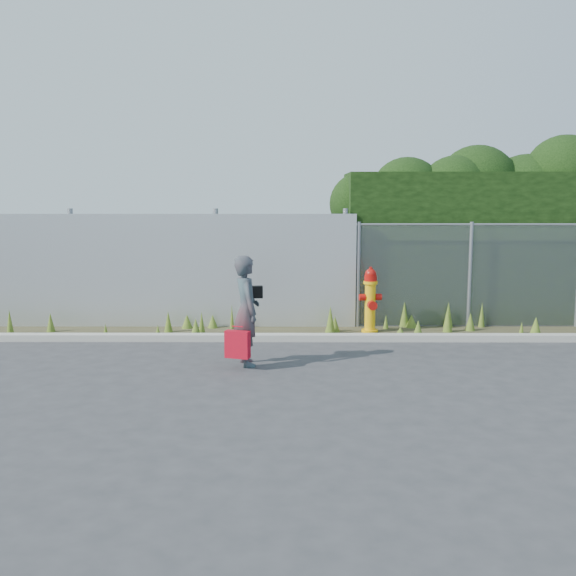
{
  "coord_description": "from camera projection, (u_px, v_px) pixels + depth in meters",
  "views": [
    {
      "loc": [
        -0.26,
        -9.27,
        2.51
      ],
      "look_at": [
        -0.3,
        1.4,
        1.0
      ],
      "focal_mm": 40.0,
      "sensor_mm": 36.0,
      "label": 1
    }
  ],
  "objects": [
    {
      "name": "corrugated_fence",
      "position": [
        136.0,
        271.0,
        12.36
      ],
      "size": [
        8.5,
        0.21,
        2.3
      ],
      "color": "#B1B5B9",
      "rests_on": "ground"
    },
    {
      "name": "woman",
      "position": [
        246.0,
        311.0,
        9.59
      ],
      "size": [
        0.56,
        0.69,
        1.66
      ],
      "primitive_type": "imported",
      "rotation": [
        0.0,
        0.0,
        1.87
      ],
      "color": "#10636A",
      "rests_on": "ground"
    },
    {
      "name": "chainlink_fence",
      "position": [
        524.0,
        275.0,
        12.34
      ],
      "size": [
        6.5,
        0.07,
        2.05
      ],
      "color": "gray",
      "rests_on": "ground"
    },
    {
      "name": "fire_hydrant",
      "position": [
        370.0,
        301.0,
        11.88
      ],
      "size": [
        0.42,
        0.37,
        1.24
      ],
      "rotation": [
        0.0,
        0.0,
        0.13
      ],
      "color": "yellow",
      "rests_on": "ground"
    },
    {
      "name": "black_shoulder_bag",
      "position": [
        254.0,
        292.0,
        9.77
      ],
      "size": [
        0.25,
        0.1,
        0.19
      ],
      "rotation": [
        0.0,
        0.0,
        0.15
      ],
      "color": "black"
    },
    {
      "name": "weed_strip",
      "position": [
        320.0,
        327.0,
        11.97
      ],
      "size": [
        16.0,
        1.34,
        0.53
      ],
      "color": "#403B24",
      "rests_on": "ground"
    },
    {
      "name": "red_tote_bag",
      "position": [
        238.0,
        344.0,
        9.36
      ],
      "size": [
        0.36,
        0.13,
        0.48
      ],
      "rotation": [
        0.0,
        0.0,
        -0.3
      ],
      "color": "red"
    },
    {
      "name": "curb",
      "position": [
        305.0,
        338.0,
        11.3
      ],
      "size": [
        16.0,
        0.22,
        0.12
      ],
      "primitive_type": "cube",
      "color": "#A8A498",
      "rests_on": "ground"
    },
    {
      "name": "ground",
      "position": [
        308.0,
        368.0,
        9.53
      ],
      "size": [
        80.0,
        80.0,
        0.0
      ],
      "primitive_type": "plane",
      "color": "#363638",
      "rests_on": "ground"
    },
    {
      "name": "hedge",
      "position": [
        518.0,
        221.0,
        13.26
      ],
      "size": [
        7.65,
        2.05,
        3.78
      ],
      "color": "black",
      "rests_on": "ground"
    }
  ]
}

